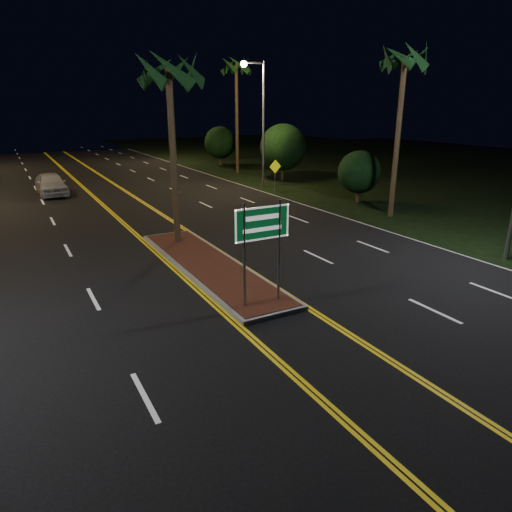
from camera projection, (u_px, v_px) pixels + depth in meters
ground at (314, 346)px, 11.92m from camera, size 120.00×120.00×0.00m
grass_right at (410, 167)px, 46.45m from camera, size 40.00×110.00×0.01m
median_island at (209, 265)px, 17.71m from camera, size 2.25×10.25×0.17m
highway_sign at (262, 233)px, 13.49m from camera, size 1.80×0.08×3.20m
streetlight_right_mid at (259, 110)px, 33.30m from camera, size 1.91×0.44×9.00m
streetlight_right_far at (170, 109)px, 49.94m from camera, size 1.91×0.44×9.00m
palm_median at (168, 72)px, 18.37m from camera, size 2.40×2.40×8.30m
palm_right_near at (405, 60)px, 23.38m from camera, size 2.40×2.40×9.30m
palm_right_far at (236, 68)px, 39.86m from camera, size 2.40×2.40×10.30m
shrub_near at (359, 172)px, 29.13m from camera, size 2.70×2.70×3.30m
shrub_mid at (283, 147)px, 37.44m from camera, size 3.78×3.78×4.62m
shrub_far at (220, 142)px, 47.45m from camera, size 3.24×3.24×3.96m
car_near at (51, 182)px, 31.86m from camera, size 2.51×5.50×1.81m
warning_sign at (275, 171)px, 32.96m from camera, size 0.96×0.10×2.30m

